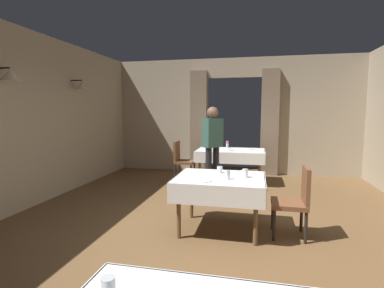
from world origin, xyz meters
TOP-DOWN VIEW (x-y plane):
  - ground at (0.00, 0.00)m, footprint 10.08×10.08m
  - wall_back at (0.00, 4.18)m, footprint 6.40×0.27m
  - dining_table_mid at (0.13, 0.25)m, footprint 1.20×1.00m
  - dining_table_far at (0.03, 3.10)m, footprint 1.54×0.97m
  - chair_mid_right at (1.12, 0.24)m, footprint 0.44×0.44m
  - chair_far_left at (-1.13, 3.04)m, footprint 0.44×0.44m
  - plate_mid_a at (-0.05, -0.05)m, footprint 0.22×0.22m
  - glass_mid_b at (0.10, 0.48)m, footprint 0.08×0.08m
  - glass_mid_c at (0.47, 0.28)m, footprint 0.08×0.08m
  - glass_mid_d at (0.24, 0.12)m, footprint 0.07×0.07m
  - flower_vase_far at (-0.09, 3.41)m, footprint 0.07×0.07m
  - plate_far_b at (-0.00, 2.99)m, footprint 0.20×0.20m
  - plate_far_c at (-0.40, 2.86)m, footprint 0.23×0.23m
  - plate_far_d at (0.46, 3.19)m, footprint 0.22×0.22m
  - person_waiter_by_doorway at (-0.23, 1.92)m, footprint 0.41×0.41m

SIDE VIEW (x-z plane):
  - ground at x=0.00m, z-range 0.00..0.00m
  - chair_mid_right at x=1.12m, z-range 0.05..0.98m
  - chair_far_left at x=-1.13m, z-range 0.05..0.98m
  - dining_table_mid at x=0.13m, z-range 0.28..1.03m
  - dining_table_far at x=0.03m, z-range 0.29..1.04m
  - plate_mid_a at x=-0.05m, z-range 0.75..0.76m
  - plate_far_b at x=0.00m, z-range 0.75..0.76m
  - plate_far_c at x=-0.40m, z-range 0.75..0.76m
  - plate_far_d at x=0.46m, z-range 0.75..0.76m
  - glass_mid_b at x=0.10m, z-range 0.75..0.85m
  - glass_mid_c at x=0.47m, z-range 0.75..0.87m
  - glass_mid_d at x=0.24m, z-range 0.75..0.87m
  - flower_vase_far at x=-0.09m, z-range 0.76..0.93m
  - person_waiter_by_doorway at x=-0.23m, z-range 0.16..1.88m
  - wall_back at x=0.00m, z-range 0.02..3.02m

